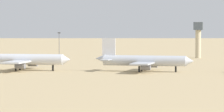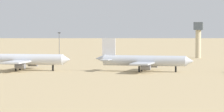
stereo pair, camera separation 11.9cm
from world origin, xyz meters
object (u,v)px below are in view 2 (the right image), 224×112
parked_jet_orange_1 (21,59)px  control_tower (198,36)px  light_pole_east (59,42)px  parked_jet_white_2 (143,61)px

parked_jet_orange_1 → control_tower: control_tower is taller
parked_jet_orange_1 → light_pole_east: (-22.23, 138.95, 3.78)m
parked_jet_orange_1 → light_pole_east: size_ratio=2.95×
light_pole_east → parked_jet_orange_1: bearing=-80.9°
parked_jet_orange_1 → light_pole_east: bearing=98.9°
light_pole_east → parked_jet_white_2: bearing=-61.6°
parked_jet_orange_1 → control_tower: bearing=61.7°
parked_jet_white_2 → control_tower: control_tower is taller
parked_jet_orange_1 → parked_jet_white_2: (51.29, 3.03, -0.21)m
control_tower → light_pole_east: bearing=169.4°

